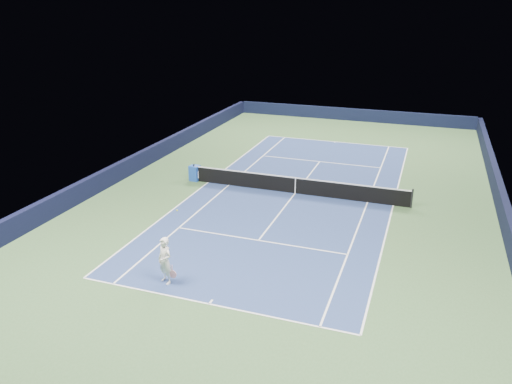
% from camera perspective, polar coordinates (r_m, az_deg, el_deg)
% --- Properties ---
extents(ground, '(40.00, 40.00, 0.00)m').
position_cam_1_polar(ground, '(28.73, 4.49, -0.15)').
color(ground, '#37572F').
rests_on(ground, ground).
extents(wall_far, '(22.00, 0.35, 1.10)m').
position_cam_1_polar(wall_far, '(47.28, 10.93, 8.69)').
color(wall_far, black).
rests_on(wall_far, ground).
extents(wall_right, '(0.35, 40.00, 1.10)m').
position_cam_1_polar(wall_right, '(28.01, 26.42, -1.76)').
color(wall_right, black).
rests_on(wall_right, ground).
extents(wall_left, '(0.35, 40.00, 1.10)m').
position_cam_1_polar(wall_left, '(32.84, -14.04, 3.02)').
color(wall_left, black).
rests_on(wall_left, ground).
extents(court_surface, '(10.97, 23.77, 0.01)m').
position_cam_1_polar(court_surface, '(28.73, 4.49, -0.15)').
color(court_surface, navy).
rests_on(court_surface, ground).
extents(baseline_far, '(10.97, 0.08, 0.00)m').
position_cam_1_polar(baseline_far, '(39.78, 9.03, 5.70)').
color(baseline_far, white).
rests_on(baseline_far, ground).
extents(baseline_near, '(10.97, 0.08, 0.00)m').
position_cam_1_polar(baseline_near, '(18.71, -5.38, -12.62)').
color(baseline_near, white).
rests_on(baseline_near, ground).
extents(sideline_doubles_right, '(0.08, 23.77, 0.00)m').
position_cam_1_polar(sideline_doubles_right, '(27.94, 15.41, -1.49)').
color(sideline_doubles_right, white).
rests_on(sideline_doubles_right, ground).
extents(sideline_doubles_left, '(0.08, 23.77, 0.00)m').
position_cam_1_polar(sideline_doubles_left, '(30.49, -5.50, 1.10)').
color(sideline_doubles_left, white).
rests_on(sideline_doubles_left, ground).
extents(sideline_singles_right, '(0.08, 23.77, 0.00)m').
position_cam_1_polar(sideline_singles_right, '(28.04, 12.63, -1.15)').
color(sideline_singles_right, white).
rests_on(sideline_singles_right, ground).
extents(sideline_singles_left, '(0.08, 23.77, 0.00)m').
position_cam_1_polar(sideline_singles_left, '(29.96, -3.12, 0.81)').
color(sideline_singles_left, white).
rests_on(sideline_singles_left, ground).
extents(service_line_far, '(8.23, 0.08, 0.00)m').
position_cam_1_polar(service_line_far, '(34.61, 7.29, 3.47)').
color(service_line_far, white).
rests_on(service_line_far, ground).
extents(service_line_near, '(8.23, 0.08, 0.00)m').
position_cam_1_polar(service_line_near, '(23.11, 0.29, -5.55)').
color(service_line_near, white).
rests_on(service_line_near, ground).
extents(center_service_line, '(0.08, 12.80, 0.00)m').
position_cam_1_polar(center_service_line, '(28.72, 4.50, -0.14)').
color(center_service_line, white).
rests_on(center_service_line, ground).
extents(center_mark_far, '(0.08, 0.30, 0.00)m').
position_cam_1_polar(center_mark_far, '(39.64, 8.99, 5.64)').
color(center_mark_far, white).
rests_on(center_mark_far, ground).
extents(center_mark_near, '(0.08, 0.30, 0.00)m').
position_cam_1_polar(center_mark_near, '(18.82, -5.19, -12.39)').
color(center_mark_near, white).
rests_on(center_mark_near, ground).
extents(tennis_net, '(12.90, 0.10, 1.07)m').
position_cam_1_polar(tennis_net, '(28.55, 4.52, 0.79)').
color(tennis_net, black).
rests_on(tennis_net, ground).
extents(sponsor_cube, '(0.66, 0.60, 0.95)m').
position_cam_1_polar(sponsor_cube, '(30.79, -7.00, 2.16)').
color(sponsor_cube, '#1E4CB5').
rests_on(sponsor_cube, ground).
extents(tennis_player, '(0.90, 1.39, 2.72)m').
position_cam_1_polar(tennis_player, '(19.74, -10.35, -7.74)').
color(tennis_player, white).
rests_on(tennis_player, ground).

